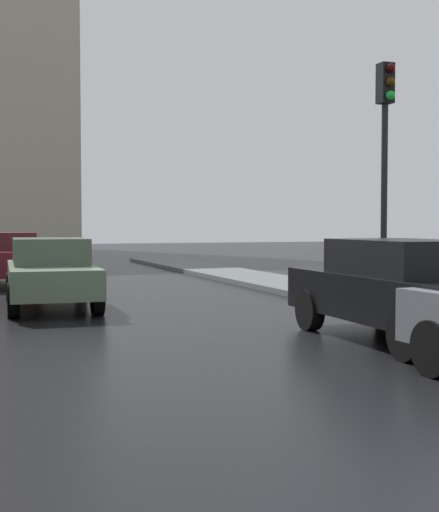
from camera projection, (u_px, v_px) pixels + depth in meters
car_green_near_kerb at (51, 271)px, 14.65m from camera, size 1.92×4.46×1.44m
car_maroon_mid_road at (10, 258)px, 19.92m from camera, size 1.96×3.99×1.50m
car_black_behind_camera at (398, 288)px, 10.39m from camera, size 1.75×4.25×1.51m
traffic_light at (385, 140)px, 13.24m from camera, size 0.26×0.39×4.61m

